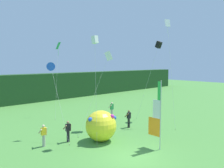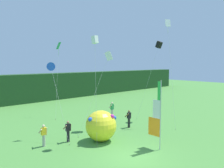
{
  "view_description": "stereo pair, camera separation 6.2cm",
  "coord_description": "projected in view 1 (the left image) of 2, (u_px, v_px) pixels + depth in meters",
  "views": [
    {
      "loc": [
        -10.57,
        -9.27,
        5.97
      ],
      "look_at": [
        0.99,
        2.9,
        4.41
      ],
      "focal_mm": 36.82,
      "sensor_mm": 36.0,
      "label": 1
    },
    {
      "loc": [
        -10.52,
        -9.31,
        5.97
      ],
      "look_at": [
        0.99,
        2.9,
        4.41
      ],
      "focal_mm": 36.82,
      "sensor_mm": 36.0,
      "label": 2
    }
  ],
  "objects": [
    {
      "name": "person_far_left",
      "position": [
        112.0,
        109.0,
        24.94
      ],
      "size": [
        0.55,
        0.48,
        1.7
      ],
      "color": "#B7B2A3",
      "rests_on": "ground"
    },
    {
      "name": "person_near_banner",
      "position": [
        129.0,
        118.0,
        21.13
      ],
      "size": [
        0.55,
        0.48,
        1.62
      ],
      "color": "black",
      "rests_on": "ground"
    },
    {
      "name": "kite_white_box_6",
      "position": [
        95.0,
        40.0,
        16.77
      ],
      "size": [
        0.91,
        1.27,
        7.95
      ],
      "color": "brown",
      "rests_on": "ground"
    },
    {
      "name": "kite_white_diamond_2",
      "position": [
        168.0,
        32.0,
        21.89
      ],
      "size": [
        1.79,
        2.27,
        10.13
      ],
      "color": "brown",
      "rests_on": "ground"
    },
    {
      "name": "kite_black_box_4",
      "position": [
        159.0,
        45.0,
        24.1
      ],
      "size": [
        2.11,
        1.69,
        8.25
      ],
      "color": "brown",
      "rests_on": "ground"
    },
    {
      "name": "inflatable_balloon",
      "position": [
        101.0,
        126.0,
        17.44
      ],
      "size": [
        2.36,
        2.36,
        2.36
      ],
      "color": "yellow",
      "rests_on": "ground"
    },
    {
      "name": "banner_flag",
      "position": [
        157.0,
        116.0,
        15.8
      ],
      "size": [
        0.06,
        1.03,
        4.8
      ],
      "color": "#B7B7BC",
      "rests_on": "ground"
    },
    {
      "name": "ground_plane",
      "position": [
        132.0,
        157.0,
        14.49
      ],
      "size": [
        120.0,
        120.0,
        0.0
      ],
      "primitive_type": "plane",
      "color": "#478438"
    },
    {
      "name": "person_mid_field",
      "position": [
        44.0,
        135.0,
        16.33
      ],
      "size": [
        0.55,
        0.48,
        1.59
      ],
      "color": "#B7B2A3",
      "rests_on": "ground"
    },
    {
      "name": "distant_treeline",
      "position": [
        1.0,
        90.0,
        31.84
      ],
      "size": [
        80.0,
        2.4,
        4.24
      ],
      "primitive_type": "cube",
      "color": "#1E421E",
      "rests_on": "ground"
    },
    {
      "name": "kite_white_box_1",
      "position": [
        108.0,
        56.0,
        20.73
      ],
      "size": [
        4.3,
        1.03,
        7.03
      ],
      "color": "brown",
      "rests_on": "ground"
    },
    {
      "name": "kite_blue_delta_3",
      "position": [
        51.0,
        67.0,
        18.42
      ],
      "size": [
        0.71,
        3.26,
        6.01
      ],
      "color": "brown",
      "rests_on": "ground"
    },
    {
      "name": "person_far_right",
      "position": [
        68.0,
        131.0,
        17.28
      ],
      "size": [
        0.55,
        0.48,
        1.61
      ],
      "color": "black",
      "rests_on": "ground"
    },
    {
      "name": "kite_green_diamond_0",
      "position": [
        58.0,
        50.0,
        25.91
      ],
      "size": [
        2.02,
        2.45,
        8.28
      ],
      "color": "brown",
      "rests_on": "ground"
    }
  ]
}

